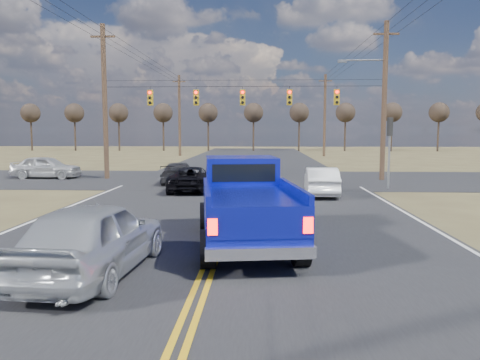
{
  "coord_description": "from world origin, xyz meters",
  "views": [
    {
      "loc": [
        1.21,
        -12.39,
        3.2
      ],
      "look_at": [
        0.48,
        3.58,
        1.5
      ],
      "focal_mm": 35.0,
      "sensor_mm": 36.0,
      "label": 1
    }
  ],
  "objects_px": {
    "black_suv": "(191,179)",
    "white_car_queue": "(321,181)",
    "dgrey_car_queue": "(179,173)",
    "cross_car_west": "(46,167)",
    "silver_suv": "(94,237)",
    "pickup_truck": "(245,204)"
  },
  "relations": [
    {
      "from": "silver_suv",
      "to": "white_car_queue",
      "type": "distance_m",
      "value": 14.64
    },
    {
      "from": "black_suv",
      "to": "white_car_queue",
      "type": "bearing_deg",
      "value": 164.89
    },
    {
      "from": "dgrey_car_queue",
      "to": "cross_car_west",
      "type": "height_order",
      "value": "cross_car_west"
    },
    {
      "from": "pickup_truck",
      "to": "silver_suv",
      "type": "height_order",
      "value": "pickup_truck"
    },
    {
      "from": "black_suv",
      "to": "dgrey_car_queue",
      "type": "bearing_deg",
      "value": -73.72
    },
    {
      "from": "black_suv",
      "to": "dgrey_car_queue",
      "type": "relative_size",
      "value": 1.07
    },
    {
      "from": "pickup_truck",
      "to": "white_car_queue",
      "type": "xyz_separation_m",
      "value": [
        3.4,
        10.07,
        -0.46
      ]
    },
    {
      "from": "pickup_truck",
      "to": "silver_suv",
      "type": "xyz_separation_m",
      "value": [
        -3.25,
        -2.98,
        -0.31
      ]
    },
    {
      "from": "dgrey_car_queue",
      "to": "white_car_queue",
      "type": "bearing_deg",
      "value": 145.68
    },
    {
      "from": "silver_suv",
      "to": "white_car_queue",
      "type": "bearing_deg",
      "value": -112.46
    },
    {
      "from": "black_suv",
      "to": "cross_car_west",
      "type": "relative_size",
      "value": 1.05
    },
    {
      "from": "white_car_queue",
      "to": "cross_car_west",
      "type": "xyz_separation_m",
      "value": [
        -17.27,
        7.38,
        0.06
      ]
    },
    {
      "from": "white_car_queue",
      "to": "black_suv",
      "type": "bearing_deg",
      "value": -8.6
    },
    {
      "from": "silver_suv",
      "to": "white_car_queue",
      "type": "xyz_separation_m",
      "value": [
        6.65,
        13.04,
        -0.15
      ]
    },
    {
      "from": "silver_suv",
      "to": "black_suv",
      "type": "height_order",
      "value": "silver_suv"
    },
    {
      "from": "black_suv",
      "to": "white_car_queue",
      "type": "distance_m",
      "value": 6.78
    },
    {
      "from": "silver_suv",
      "to": "black_suv",
      "type": "relative_size",
      "value": 1.05
    },
    {
      "from": "dgrey_car_queue",
      "to": "cross_car_west",
      "type": "distance_m",
      "value": 9.66
    },
    {
      "from": "pickup_truck",
      "to": "cross_car_west",
      "type": "height_order",
      "value": "pickup_truck"
    },
    {
      "from": "white_car_queue",
      "to": "dgrey_car_queue",
      "type": "bearing_deg",
      "value": -28.81
    },
    {
      "from": "pickup_truck",
      "to": "white_car_queue",
      "type": "relative_size",
      "value": 1.56
    },
    {
      "from": "black_suv",
      "to": "cross_car_west",
      "type": "distance_m",
      "value": 12.23
    }
  ]
}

